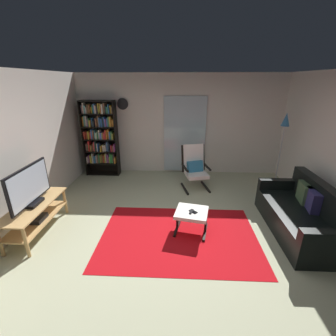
% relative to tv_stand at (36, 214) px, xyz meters
% --- Properties ---
extents(ground_plane, '(7.02, 7.02, 0.00)m').
position_rel_tv_stand_xyz_m(ground_plane, '(2.36, 0.03, -0.35)').
color(ground_plane, '#B0B38F').
extents(wall_back, '(5.60, 0.06, 2.60)m').
position_rel_tv_stand_xyz_m(wall_back, '(2.36, 2.93, 0.95)').
color(wall_back, silver).
rests_on(wall_back, ground).
extents(wall_left, '(0.06, 6.00, 2.60)m').
position_rel_tv_stand_xyz_m(wall_left, '(-0.34, 0.03, 0.95)').
color(wall_left, silver).
rests_on(wall_left, ground).
extents(glass_door_panel, '(1.10, 0.01, 2.00)m').
position_rel_tv_stand_xyz_m(glass_door_panel, '(2.50, 2.86, 0.70)').
color(glass_door_panel, silver).
extents(area_rug, '(2.56, 1.75, 0.01)m').
position_rel_tv_stand_xyz_m(area_rug, '(2.38, -0.02, -0.34)').
color(area_rug, red).
rests_on(area_rug, ground).
extents(tv_stand, '(0.49, 1.30, 0.53)m').
position_rel_tv_stand_xyz_m(tv_stand, '(0.00, 0.00, 0.00)').
color(tv_stand, tan).
rests_on(tv_stand, ground).
extents(television, '(0.20, 1.00, 0.65)m').
position_rel_tv_stand_xyz_m(television, '(0.00, 0.01, 0.49)').
color(television, black).
rests_on(television, tv_stand).
extents(bookshelf_near_tv, '(0.87, 0.30, 1.96)m').
position_rel_tv_stand_xyz_m(bookshelf_near_tv, '(0.30, 2.64, 0.71)').
color(bookshelf_near_tv, black).
rests_on(bookshelf_near_tv, ground).
extents(leather_sofa, '(0.84, 1.80, 0.85)m').
position_rel_tv_stand_xyz_m(leather_sofa, '(4.44, 0.23, -0.04)').
color(leather_sofa, black).
rests_on(leather_sofa, ground).
extents(lounge_armchair, '(0.70, 0.76, 1.02)m').
position_rel_tv_stand_xyz_m(lounge_armchair, '(2.73, 1.91, 0.19)').
color(lounge_armchair, black).
rests_on(lounge_armchair, ground).
extents(ottoman, '(0.60, 0.57, 0.39)m').
position_rel_tv_stand_xyz_m(ottoman, '(2.58, 0.14, -0.02)').
color(ottoman, white).
rests_on(ottoman, ground).
extents(tv_remote, '(0.09, 0.15, 0.02)m').
position_rel_tv_stand_xyz_m(tv_remote, '(2.57, 0.11, 0.05)').
color(tv_remote, black).
rests_on(tv_remote, ottoman).
extents(cell_phone, '(0.15, 0.15, 0.01)m').
position_rel_tv_stand_xyz_m(cell_phone, '(2.60, 0.11, 0.05)').
color(cell_phone, black).
rests_on(cell_phone, ottoman).
extents(floor_lamp_by_shelf, '(0.22, 0.22, 1.76)m').
position_rel_tv_stand_xyz_m(floor_lamp_by_shelf, '(4.66, 1.97, 1.06)').
color(floor_lamp_by_shelf, '#A5A5AD').
rests_on(floor_lamp_by_shelf, ground).
extents(wall_clock, '(0.29, 0.03, 0.29)m').
position_rel_tv_stand_xyz_m(wall_clock, '(0.89, 2.85, 1.50)').
color(wall_clock, silver).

